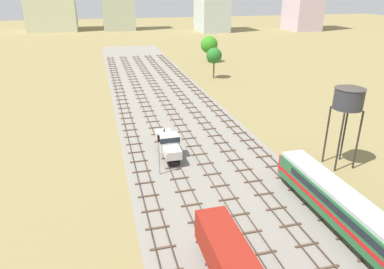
{
  "coord_description": "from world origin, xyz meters",
  "views": [
    {
      "loc": [
        -12.61,
        -5.99,
        21.85
      ],
      "look_at": [
        0.0,
        41.58,
        1.5
      ],
      "focal_mm": 33.0,
      "sensor_mm": 36.0,
      "label": 1
    }
  ],
  "objects_px": {
    "diesel_railcar_centre_right_near": "(344,208)",
    "water_tower": "(349,98)",
    "signal_post_nearest": "(159,150)",
    "shunter_loco_left_mid": "(168,143)"
  },
  "relations": [
    {
      "from": "shunter_loco_left_mid",
      "to": "water_tower",
      "type": "bearing_deg",
      "value": -21.97
    },
    {
      "from": "water_tower",
      "to": "signal_post_nearest",
      "type": "bearing_deg",
      "value": 171.54
    },
    {
      "from": "diesel_railcar_centre_right_near",
      "to": "water_tower",
      "type": "height_order",
      "value": "water_tower"
    },
    {
      "from": "diesel_railcar_centre_right_near",
      "to": "signal_post_nearest",
      "type": "bearing_deg",
      "value": 133.82
    },
    {
      "from": "signal_post_nearest",
      "to": "water_tower",
      "type": "bearing_deg",
      "value": -8.46
    },
    {
      "from": "diesel_railcar_centre_right_near",
      "to": "signal_post_nearest",
      "type": "height_order",
      "value": "signal_post_nearest"
    },
    {
      "from": "water_tower",
      "to": "signal_post_nearest",
      "type": "relative_size",
      "value": 2.01
    },
    {
      "from": "diesel_railcar_centre_right_near",
      "to": "water_tower",
      "type": "relative_size",
      "value": 1.85
    },
    {
      "from": "signal_post_nearest",
      "to": "diesel_railcar_centre_right_near",
      "type": "bearing_deg",
      "value": -46.18
    },
    {
      "from": "shunter_loco_left_mid",
      "to": "water_tower",
      "type": "height_order",
      "value": "water_tower"
    }
  ]
}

